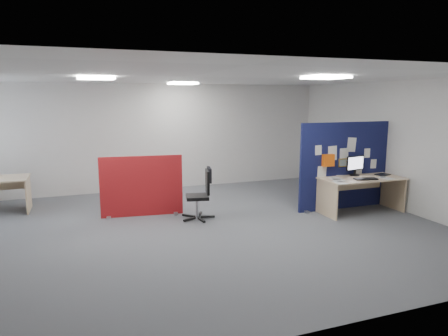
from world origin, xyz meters
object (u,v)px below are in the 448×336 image
object	(u,v)px
main_desk	(360,186)
monitor_main	(355,165)
office_chair	(202,191)
navy_divider	(346,166)
red_divider	(142,187)

from	to	relation	value
main_desk	monitor_main	xyz separation A→B (m)	(0.01, 0.21, 0.40)
monitor_main	office_chair	world-z (taller)	monitor_main
navy_divider	main_desk	world-z (taller)	navy_divider
navy_divider	office_chair	distance (m)	3.13
monitor_main	main_desk	bearing A→B (deg)	-103.25
red_divider	office_chair	world-z (taller)	red_divider
monitor_main	red_divider	bearing A→B (deg)	156.46
monitor_main	red_divider	world-z (taller)	red_divider
monitor_main	office_chair	bearing A→B (deg)	162.52
monitor_main	navy_divider	bearing A→B (deg)	120.62
monitor_main	office_chair	distance (m)	3.28
navy_divider	red_divider	bearing A→B (deg)	167.84
office_chair	navy_divider	bearing A→B (deg)	6.07
red_divider	monitor_main	bearing A→B (deg)	-6.93
main_desk	office_chair	distance (m)	3.27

